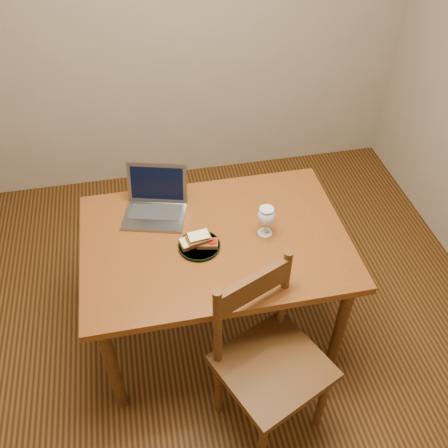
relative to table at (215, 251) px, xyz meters
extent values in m
cube|color=black|center=(0.05, -0.06, -0.66)|extent=(3.20, 3.20, 0.02)
cube|color=gray|center=(0.05, 1.55, 0.65)|extent=(3.20, 0.02, 2.60)
cube|color=#47250B|center=(0.00, 0.00, 0.07)|extent=(1.30, 0.90, 0.04)
cylinder|color=#351A0B|center=(-0.57, -0.37, -0.30)|extent=(0.06, 0.06, 0.70)
cylinder|color=#351A0B|center=(0.57, -0.37, -0.30)|extent=(0.06, 0.06, 0.70)
cylinder|color=#351A0B|center=(-0.57, 0.37, -0.30)|extent=(0.06, 0.06, 0.70)
cylinder|color=#351A0B|center=(0.57, 0.37, -0.30)|extent=(0.06, 0.06, 0.70)
cube|color=#351A0B|center=(0.15, -0.58, -0.19)|extent=(0.59, 0.57, 0.04)
cube|color=#351A0B|center=(0.08, -0.43, 0.20)|extent=(0.35, 0.18, 0.13)
cylinder|color=black|center=(-0.08, -0.04, 0.09)|extent=(0.20, 0.20, 0.02)
cube|color=slate|center=(-0.28, 0.21, 0.09)|extent=(0.35, 0.29, 0.01)
cube|color=slate|center=(-0.24, 0.34, 0.20)|extent=(0.31, 0.15, 0.21)
cube|color=black|center=(-0.24, 0.34, 0.20)|extent=(0.27, 0.12, 0.17)
camera|label=1|loc=(-0.30, -1.69, 1.82)|focal=40.00mm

